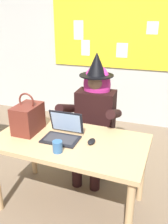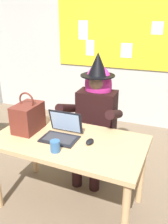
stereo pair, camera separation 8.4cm
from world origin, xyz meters
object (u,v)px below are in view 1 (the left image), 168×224
at_px(chair_at_desk, 97,128).
at_px(handbag, 28,118).
at_px(desk_main, 70,149).
at_px(person_costumed, 94,110).
at_px(computer_mouse, 91,141).
at_px(coffee_mug, 57,147).
at_px(laptop, 63,132).

bearing_deg(chair_at_desk, handbag, -36.23).
height_order(desk_main, chair_at_desk, chair_at_desk).
xyz_separation_m(person_costumed, computer_mouse, (0.16, -0.60, -0.05)).
bearing_deg(handbag, coffee_mug, -30.97).
height_order(laptop, coffee_mug, laptop).
xyz_separation_m(desk_main, laptop, (-0.07, 0.02, 0.14)).
xyz_separation_m(laptop, computer_mouse, (0.27, -0.01, -0.03)).
bearing_deg(chair_at_desk, desk_main, -5.39).
bearing_deg(person_costumed, chair_at_desk, -179.21).
bearing_deg(desk_main, chair_at_desk, 87.38).
bearing_deg(handbag, person_costumed, 50.88).
relative_size(person_costumed, handbag, 3.69).
xyz_separation_m(desk_main, person_costumed, (0.04, 0.61, 0.16)).
xyz_separation_m(handbag, coffee_mug, (0.42, -0.25, -0.09)).
bearing_deg(handbag, computer_mouse, -2.38).
xyz_separation_m(person_costumed, handbag, (-0.47, -0.58, 0.07)).
xyz_separation_m(person_costumed, coffee_mug, (-0.05, -0.83, -0.02)).
height_order(person_costumed, computer_mouse, person_costumed).
distance_m(desk_main, laptop, 0.16).
distance_m(chair_at_desk, handbag, 0.91).
xyz_separation_m(laptop, coffee_mug, (0.06, -0.24, -0.00)).
relative_size(chair_at_desk, handbag, 2.40).
bearing_deg(person_costumed, coffee_mug, -5.74).
xyz_separation_m(chair_at_desk, laptop, (-0.11, -0.71, 0.26)).
height_order(person_costumed, laptop, person_costumed).
bearing_deg(chair_at_desk, person_costumed, 0.09).
relative_size(laptop, computer_mouse, 3.06).
relative_size(person_costumed, coffee_mug, 14.69).
bearing_deg(desk_main, coffee_mug, -93.49).
xyz_separation_m(person_costumed, laptop, (-0.11, -0.59, -0.02)).
bearing_deg(coffee_mug, computer_mouse, 46.34).
distance_m(desk_main, person_costumed, 0.63).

